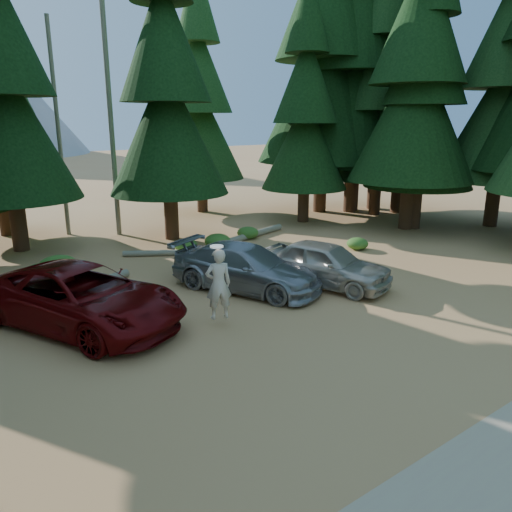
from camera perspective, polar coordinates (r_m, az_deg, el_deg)
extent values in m
plane|color=tan|center=(13.18, 5.28, -9.44)|extent=(160.00, 160.00, 0.00)
cylinder|color=#6F6B59|center=(24.98, -16.36, 15.93)|extent=(0.24, 0.24, 12.00)
cylinder|color=#6F6B59|center=(25.79, -21.66, 13.22)|extent=(0.20, 0.20, 10.00)
imported|color=#5D0809|center=(14.41, -19.35, -4.45)|extent=(5.06, 6.67, 1.68)
imported|color=#97989E|center=(16.54, -1.15, -1.34)|extent=(4.06, 5.60, 1.51)
imported|color=#BDB5A8|center=(17.09, 7.91, -0.89)|extent=(3.18, 4.85, 1.54)
imported|color=beige|center=(13.57, -4.31, -3.22)|extent=(0.83, 0.66, 1.97)
cylinder|color=white|center=(13.31, -4.52, 1.10)|extent=(0.36, 0.36, 0.04)
cylinder|color=#6F6B59|center=(17.36, -19.40, -3.53)|extent=(3.88, 1.76, 0.29)
cylinder|color=#6F6B59|center=(21.13, -10.94, 0.34)|extent=(2.71, 1.77, 0.25)
cylinder|color=#6F6B59|center=(23.88, -0.51, 2.42)|extent=(4.60, 1.62, 0.30)
ellipsoid|color=#2F651E|center=(17.79, -25.91, -3.41)|extent=(0.93, 0.93, 0.51)
ellipsoid|color=#2F651E|center=(19.61, -23.53, -1.53)|extent=(0.88, 0.88, 0.48)
ellipsoid|color=#2F651E|center=(19.36, -21.66, -1.09)|extent=(1.40, 1.40, 0.77)
ellipsoid|color=#2F651E|center=(21.64, -8.02, 1.23)|extent=(1.00, 1.00, 0.55)
ellipsoid|color=#2F651E|center=(23.75, -0.94, 2.68)|extent=(1.02, 1.02, 0.56)
ellipsoid|color=#2F651E|center=(22.06, -4.41, 1.73)|extent=(1.15, 1.15, 0.63)
ellipsoid|color=#2F651E|center=(22.22, 11.52, 1.40)|extent=(0.93, 0.93, 0.51)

